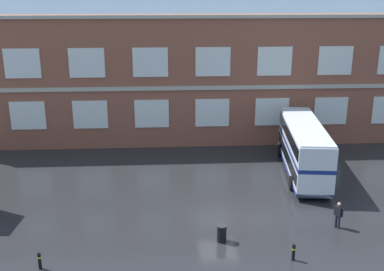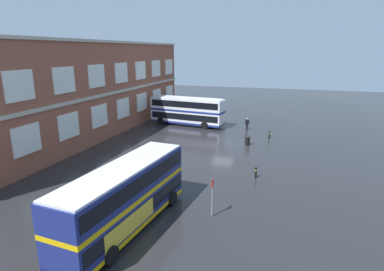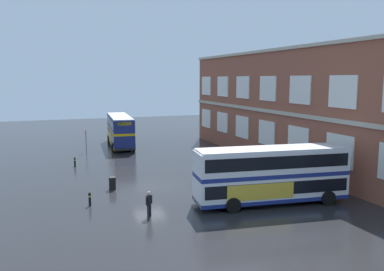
% 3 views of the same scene
% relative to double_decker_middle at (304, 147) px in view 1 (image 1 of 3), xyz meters
% --- Properties ---
extents(ground_plane, '(120.00, 120.00, 0.00)m').
position_rel_double_decker_middle_xyz_m(ground_plane, '(-7.50, -5.07, -2.15)').
color(ground_plane, '#232326').
extents(brick_terminal_building, '(44.13, 8.19, 11.95)m').
position_rel_double_decker_middle_xyz_m(brick_terminal_building, '(-9.30, 10.91, 3.68)').
color(brick_terminal_building, brown).
rests_on(brick_terminal_building, ground).
extents(double_decker_middle, '(3.90, 11.23, 4.07)m').
position_rel_double_decker_middle_xyz_m(double_decker_middle, '(0.00, 0.00, 0.00)').
color(double_decker_middle, silver).
rests_on(double_decker_middle, ground).
extents(waiting_passenger, '(0.48, 0.56, 1.70)m').
position_rel_double_decker_middle_xyz_m(waiting_passenger, '(-0.37, -8.91, -1.22)').
color(waiting_passenger, black).
rests_on(waiting_passenger, ground).
extents(station_litter_bin, '(0.60, 0.60, 1.03)m').
position_rel_double_decker_middle_xyz_m(station_litter_bin, '(-7.68, -10.08, -1.63)').
color(station_litter_bin, black).
rests_on(station_litter_bin, ground).
extents(safety_bollard_west, '(0.19, 0.19, 0.95)m').
position_rel_double_decker_middle_xyz_m(safety_bollard_west, '(-17.55, -12.28, -1.66)').
color(safety_bollard_west, black).
rests_on(safety_bollard_west, ground).
extents(safety_bollard_east, '(0.19, 0.19, 0.95)m').
position_rel_double_decker_middle_xyz_m(safety_bollard_east, '(-4.04, -12.28, -1.66)').
color(safety_bollard_east, black).
rests_on(safety_bollard_east, ground).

